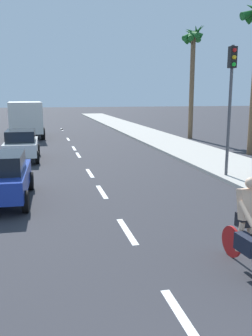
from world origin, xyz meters
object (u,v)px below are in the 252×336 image
delivery_truck (26,118)px  palm_tree_far (193,49)px  parked_car_white (21,144)px  cyclist (247,228)px  traffic_signal (231,88)px  parked_car_blue (1,176)px

delivery_truck → palm_tree_far: palm_tree_far is taller
palm_tree_far → parked_car_white: bearing=-150.5°
cyclist → delivery_truck: bearing=-82.7°
cyclist → traffic_signal: traffic_signal is taller
cyclist → palm_tree_far: (7.51, 20.49, 5.82)m
cyclist → palm_tree_far: size_ratio=0.21×
delivery_truck → palm_tree_far: 13.93m
parked_car_blue → traffic_signal: (8.55, 1.39, 2.77)m
palm_tree_far → traffic_signal: 14.17m
delivery_truck → traffic_signal: 18.89m
parked_car_blue → parked_car_white: same height
palm_tree_far → traffic_signal: palm_tree_far is taller
cyclist → delivery_truck: delivery_truck is taller
parked_car_white → palm_tree_far: palm_tree_far is taller
cyclist → parked_car_white: 14.36m
cyclist → parked_car_white: cyclist is taller
cyclist → palm_tree_far: 22.59m
palm_tree_far → cyclist: bearing=-110.1°
parked_car_white → traffic_signal: (8.29, -6.28, 2.77)m
traffic_signal → delivery_truck: bearing=116.7°
cyclist → parked_car_blue: size_ratio=0.47×
parked_car_blue → parked_car_white: bearing=90.0°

